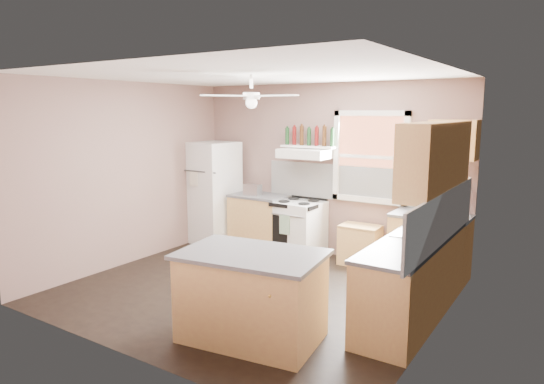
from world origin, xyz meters
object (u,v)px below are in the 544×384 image
Objects in this scene: island at (252,298)px; stove at (299,228)px; cart at (360,246)px; refrigerator at (213,193)px; toaster at (253,190)px.

stove is at bearing 102.85° from island.
refrigerator is at bearing -177.32° from cart.
cart is at bearing 7.60° from stove.
island is (2.69, -2.63, -0.44)m from refrigerator.
cart is (2.66, 0.19, -0.58)m from refrigerator.
stove is (0.82, 0.11, -0.56)m from toaster.
cart is at bearing 82.57° from island.
toaster is (0.82, 0.03, 0.12)m from refrigerator.
refrigerator reaches higher than toaster.
cart is (1.03, 0.05, -0.14)m from stove.
toaster reaches higher than cart.
refrigerator reaches higher than cart.
stove is 1.48× the size of cart.
refrigerator reaches higher than island.
stove is at bearing -178.58° from cart.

